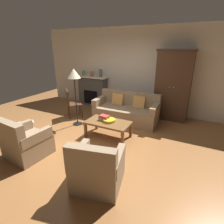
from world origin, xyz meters
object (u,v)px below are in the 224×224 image
Objects in this scene: couch at (126,111)px; floor_lamp at (74,77)px; armchair_near_left at (25,143)px; dog at (23,126)px; mantel_vase_jade at (84,73)px; coffee_table at (108,124)px; armoire at (173,86)px; mantel_vase_slate at (101,73)px; armchair_near_right at (97,169)px; side_chair_wooden at (72,102)px; book_stack at (104,118)px; fruit_bowl at (109,120)px; mantel_vase_terracotta at (92,74)px; fireplace at (93,90)px.

floor_lamp reaches higher than couch.
armchair_near_left is 1.93× the size of dog.
armchair_near_left is (1.03, -3.58, -0.90)m from mantel_vase_jade.
armoire is at bearing 59.84° from coffee_table.
armoire reaches higher than mantel_vase_slate.
side_chair_wooden reaches higher than armchair_near_right.
mantel_vase_jade is 0.76m from mantel_vase_slate.
armchair_near_right is (0.63, -1.55, -0.05)m from coffee_table.
book_stack is 0.16× the size of floor_lamp.
couch is 2.21× the size of armchair_near_left.
coffee_table is at bearing -90.02° from couch.
coffee_table is at bearing -111.91° from fruit_bowl.
armchair_near_left reaches higher than coffee_table.
armchair_near_right is (2.04, -3.62, -0.94)m from mantel_vase_slate.
mantel_vase_jade is (-2.17, 2.06, 0.84)m from coffee_table.
armchair_near_left is 2.26m from side_chair_wooden.
mantel_vase_terracotta is 3.75m from armchair_near_left.
floor_lamp is (0.50, -0.39, 0.89)m from side_chair_wooden.
mantel_vase_jade is 3.10m from dog.
mantel_vase_terracotta is at bearing 180.00° from mantel_vase_slate.
fireplace is 3.66m from armchair_near_left.
book_stack is 1.36× the size of mantel_vase_terracotta.
side_chair_wooden is (-1.69, -0.51, 0.19)m from couch.
armchair_near_left is at bearing -126.55° from fruit_bowl.
fireplace is at bearing 178.49° from armoire.
mantel_vase_slate reaches higher than armchair_near_right.
mantel_vase_slate is (0.38, -0.02, 0.69)m from fireplace.
fireplace reaches higher than armchair_near_right.
book_stack is 2.50m from mantel_vase_slate.
fruit_bowl is 2.61m from mantel_vase_slate.
armchair_near_right is 3.22m from side_chair_wooden.
mantel_vase_slate is (-1.41, 2.06, 0.89)m from coffee_table.
armchair_near_right is at bearing -98.48° from armoire.
floor_lamp is at bearing -71.50° from mantel_vase_terracotta.
fruit_bowl is at bearing -20.56° from side_chair_wooden.
armchair_near_right is (2.42, -3.64, -0.25)m from fireplace.
fireplace reaches higher than side_chair_wooden.
mantel_vase_jade is (-3.33, 0.06, 0.15)m from armoire.
couch is at bearing -32.17° from mantel_vase_slate.
armoire is 2.95m from mantel_vase_terracotta.
fruit_bowl is 0.35× the size of side_chair_wooden.
mantel_vase_terracotta reaches higher than coffee_table.
floor_lamp is (0.60, -1.80, 0.84)m from fireplace.
couch is 4.25× the size of dog.
mantel_vase_terracotta is at bearing 129.32° from book_stack.
dog is (-0.36, -1.56, -0.27)m from side_chair_wooden.
fireplace is at bearing 153.19° from couch.
side_chair_wooden is (-1.70, 0.64, 0.06)m from fruit_bowl.
floor_lamp is (-0.06, 1.79, 1.09)m from armchair_near_left.
mantel_vase_terracotta reaches higher than book_stack.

